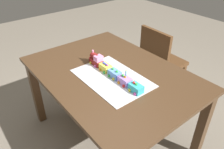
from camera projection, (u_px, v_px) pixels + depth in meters
ground_plane at (111, 135)px, 2.17m from camera, size 8.00×8.00×0.00m
dining_table at (111, 83)px, 1.83m from camera, size 1.40×1.00×0.74m
chair at (160, 61)px, 2.46m from camera, size 0.41×0.41×0.86m
cake_board at (112, 78)px, 1.69m from camera, size 0.60×0.40×0.00m
cake_locomotive at (96, 59)px, 1.84m from camera, size 0.14×0.08×0.12m
cake_car_caboose_lemon at (105, 67)px, 1.76m from camera, size 0.10×0.08×0.07m
cake_car_hopper_sky_blue at (115, 74)px, 1.69m from camera, size 0.10×0.08×0.07m
cake_car_tanker_lavender at (125, 81)px, 1.61m from camera, size 0.10×0.08×0.07m
cake_car_flatbed_turquoise at (136, 88)px, 1.53m from camera, size 0.10×0.08×0.07m
birthday_candle at (126, 73)px, 1.57m from camera, size 0.01×0.01×0.06m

